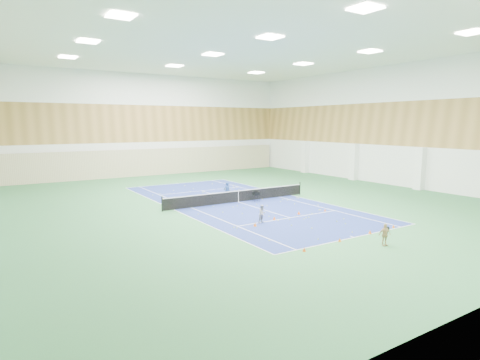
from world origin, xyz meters
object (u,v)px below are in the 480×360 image
at_px(child_court, 262,214).
at_px(ball_cart, 256,197).
at_px(tennis_net, 238,195).
at_px(child_apron, 385,235).
at_px(coach, 227,192).

height_order(child_court, ball_cart, child_court).
distance_m(tennis_net, ball_cart, 1.43).
distance_m(tennis_net, child_court, 6.89).
relative_size(child_apron, ball_cart, 1.42).
height_order(child_apron, ball_cart, child_apron).
distance_m(tennis_net, child_apron, 13.72).
xyz_separation_m(tennis_net, child_court, (-2.32, -6.49, 0.03)).
xyz_separation_m(child_apron, ball_cart, (1.13, 13.12, -0.17)).
bearing_deg(child_apron, child_court, 125.81).
relative_size(tennis_net, coach, 8.21).
bearing_deg(coach, tennis_net, 125.24).
xyz_separation_m(tennis_net, ball_cart, (1.30, -0.60, -0.14)).
height_order(tennis_net, coach, coach).
xyz_separation_m(coach, ball_cart, (1.85, -1.44, -0.37)).
relative_size(coach, child_court, 1.35).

